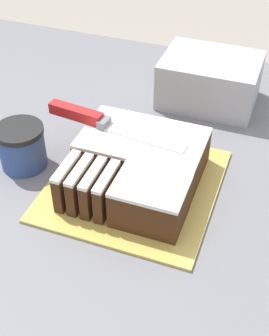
% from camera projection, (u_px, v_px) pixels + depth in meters
% --- Properties ---
extents(countertop, '(1.40, 1.10, 0.93)m').
position_uv_depth(countertop, '(138.00, 314.00, 1.19)').
color(countertop, slate).
rests_on(countertop, ground_plane).
extents(cake_board, '(0.30, 0.31, 0.01)m').
position_uv_depth(cake_board, '(134.00, 185.00, 0.87)').
color(cake_board, gold).
rests_on(cake_board, countertop).
extents(cake, '(0.23, 0.24, 0.08)m').
position_uv_depth(cake, '(138.00, 167.00, 0.84)').
color(cake, '#472814').
rests_on(cake, cake_board).
extents(knife, '(0.28, 0.06, 0.02)m').
position_uv_depth(knife, '(90.00, 118.00, 0.88)').
color(knife, silver).
rests_on(knife, cake).
extents(coffee_cup, '(0.09, 0.09, 0.09)m').
position_uv_depth(coffee_cup, '(22.00, 147.00, 0.89)').
color(coffee_cup, '#334C8C').
rests_on(coffee_cup, countertop).
extents(storage_box, '(0.21, 0.16, 0.11)m').
position_uv_depth(storage_box, '(210.00, 80.00, 1.06)').
color(storage_box, '#B2B2B7').
rests_on(storage_box, countertop).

